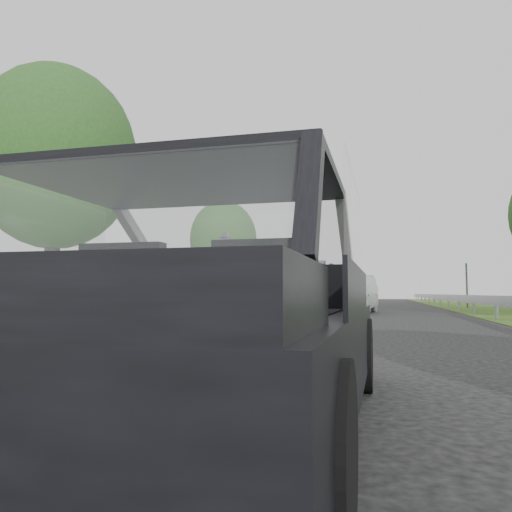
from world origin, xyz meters
The scene contains 11 objects.
ground centered at (0.00, 0.00, 0.00)m, with size 140.00×140.00×0.00m, color #434343.
subject_car centered at (0.00, 0.00, 0.72)m, with size 1.80×4.00×1.45m, color black.
dashboard centered at (0.00, 0.62, 0.85)m, with size 1.58×0.45×0.30m, color black.
driver_seat centered at (-0.40, -0.29, 0.88)m, with size 0.50×0.72×0.42m, color black.
passenger_seat centered at (0.40, -0.29, 0.88)m, with size 0.50×0.72×0.42m, color black.
steering_wheel centered at (-0.40, 0.33, 0.92)m, with size 0.36×0.36×0.04m, color black.
cat centered at (0.14, 0.61, 1.09)m, with size 0.61×0.19×0.27m, color gray.
other_car centered at (-0.23, 17.85, 0.78)m, with size 1.86×4.71×1.55m, color #AEB3C0.
highway_sign centered at (5.46, 26.57, 1.23)m, with size 0.10×0.98×2.45m, color #1B6B2E.
tree_5 centered at (-10.58, 12.63, 4.46)m, with size 5.88×5.88×8.91m, color #26521E, non-canonical shape.
tree_6 centered at (-9.70, 29.78, 3.51)m, with size 4.63×4.63×7.02m, color #26521E, non-canonical shape.
Camera 1 is at (1.03, -2.94, 0.81)m, focal length 35.00 mm.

